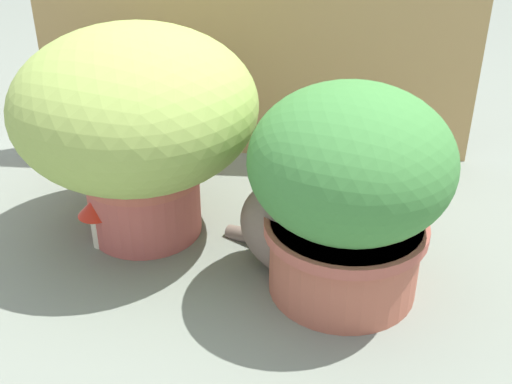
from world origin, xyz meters
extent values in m
plane|color=gray|center=(0.00, 0.00, 0.00)|extent=(6.00, 6.00, 0.00)
cube|color=tan|center=(-0.01, 0.60, 0.40)|extent=(1.24, 0.03, 0.80)
cylinder|color=#BF5B51|center=(-0.24, 0.14, 0.09)|extent=(0.26, 0.26, 0.17)
cylinder|color=#C55F4E|center=(-0.24, 0.14, 0.16)|extent=(0.29, 0.29, 0.02)
ellipsoid|color=#98B252|center=(-0.24, 0.14, 0.32)|extent=(0.55, 0.55, 0.36)
cylinder|color=#B2604A|center=(0.23, -0.05, 0.08)|extent=(0.31, 0.31, 0.17)
cylinder|color=#B0594B|center=(0.23, -0.05, 0.15)|extent=(0.33, 0.33, 0.02)
ellipsoid|color=#40833C|center=(0.23, -0.05, 0.30)|extent=(0.40, 0.40, 0.30)
ellipsoid|color=#77665B|center=(0.12, 0.00, 0.11)|extent=(0.31, 0.27, 0.22)
ellipsoid|color=#A49390|center=(0.21, -0.04, 0.10)|extent=(0.11, 0.12, 0.11)
sphere|color=#77665B|center=(0.22, -0.05, 0.23)|extent=(0.15, 0.15, 0.11)
cone|color=#77665B|center=(0.23, -0.02, 0.29)|extent=(0.05, 0.05, 0.04)
cone|color=#77665B|center=(0.21, -0.08, 0.29)|extent=(0.05, 0.05, 0.04)
cylinder|color=#77665B|center=(0.04, 0.10, 0.02)|extent=(0.18, 0.12, 0.07)
cylinder|color=#EEE7C7|center=(-0.33, 0.06, 0.04)|extent=(0.03, 0.03, 0.09)
cone|color=red|center=(-0.33, 0.06, 0.11)|extent=(0.08, 0.08, 0.04)
camera|label=1|loc=(0.14, -1.15, 0.85)|focal=44.93mm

